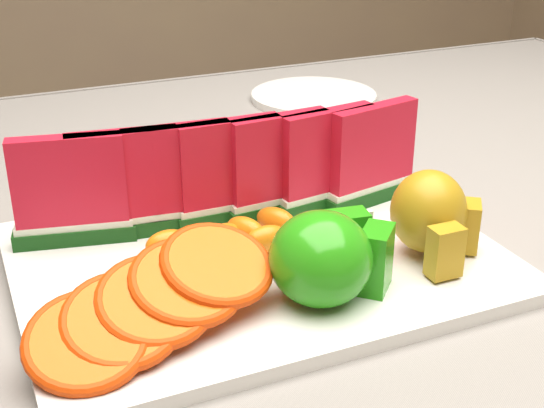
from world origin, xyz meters
name	(u,v)px	position (x,y,z in m)	size (l,w,h in m)	color
table	(287,301)	(0.00, 0.00, 0.65)	(1.40, 0.90, 0.75)	#543420
tablecloth	(287,248)	(0.00, 0.00, 0.72)	(1.53, 1.03, 0.20)	slate
platter	(258,260)	(-0.07, -0.09, 0.76)	(0.40, 0.30, 0.01)	silver
apple_cluster	(328,257)	(-0.05, -0.17, 0.80)	(0.12, 0.10, 0.07)	#238F1A
pear_cluster	(432,215)	(0.06, -0.15, 0.81)	(0.09, 0.09, 0.07)	#926518
side_plate	(314,96)	(0.19, 0.33, 0.76)	(0.18, 0.18, 0.01)	silver
fork	(38,168)	(-0.21, 0.21, 0.76)	(0.04, 0.20, 0.00)	silver
watermelon_row	(230,174)	(-0.07, -0.02, 0.82)	(0.39, 0.07, 0.10)	#134112
orange_fan_front	(155,300)	(-0.18, -0.17, 0.80)	(0.21, 0.13, 0.06)	#DB520D
orange_fan_back	(214,175)	(-0.06, 0.04, 0.79)	(0.34, 0.12, 0.05)	#DB520D
tangerine_segments	(229,237)	(-0.09, -0.07, 0.78)	(0.14, 0.07, 0.02)	orange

